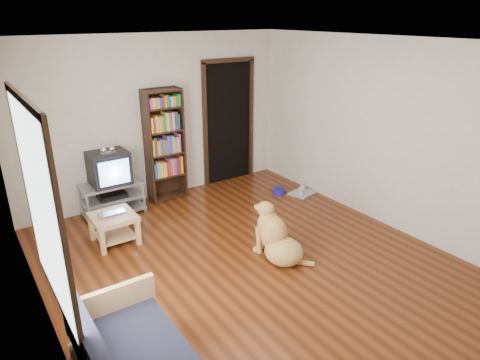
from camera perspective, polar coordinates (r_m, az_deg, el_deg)
ground at (r=5.39m, az=0.85°, el=-10.72°), size 5.00×5.00×0.00m
ceiling at (r=4.58m, az=1.04°, el=18.05°), size 5.00×5.00×0.00m
wall_back at (r=6.94m, az=-11.15°, el=7.95°), size 4.50×0.00×4.50m
wall_front at (r=3.31m, az=27.14°, el=-9.51°), size 4.50×0.00×4.50m
wall_left at (r=4.06m, az=-26.03°, el=-3.60°), size 0.00×5.00×5.00m
wall_right at (r=6.35m, az=17.88°, el=6.06°), size 0.00×5.00×5.00m
laptop at (r=5.82m, az=-16.53°, el=-4.47°), size 0.36×0.24×0.03m
dog_bowl at (r=7.31m, az=5.23°, el=-1.45°), size 0.22×0.22×0.08m
grey_rag at (r=7.33m, az=8.28°, el=-1.74°), size 0.46×0.40×0.03m
window at (r=3.53m, az=-24.92°, el=-3.52°), size 0.03×1.46×1.70m
doorway at (r=7.58m, az=-1.55°, el=8.06°), size 1.03×0.05×2.19m
tv_stand at (r=6.75m, az=-16.66°, el=-2.20°), size 0.90×0.45×0.50m
crt_tv at (r=6.60m, az=-17.15°, el=1.64°), size 0.55×0.52×0.58m
bookshelf at (r=6.90m, az=-10.06°, el=5.37°), size 0.60×0.30×1.80m
coffee_table at (r=5.91m, az=-16.49°, el=-5.53°), size 0.55×0.55×0.40m
dog at (r=5.35m, az=4.90°, el=-7.80°), size 0.52×0.85×0.73m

